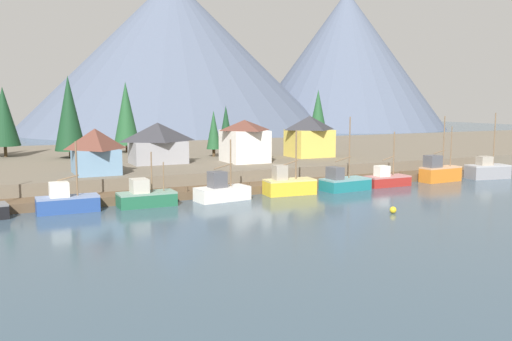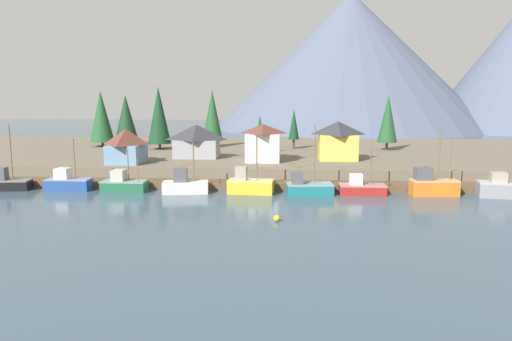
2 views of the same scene
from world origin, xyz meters
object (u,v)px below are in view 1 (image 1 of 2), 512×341
object	(u,v)px
fishing_boat_yellow	(289,185)
conifer_back_right	(226,123)
conifer_back_left	(126,113)
channel_buoy	(393,210)
fishing_boat_green	(145,197)
fishing_boat_teal	(344,183)
house_grey	(158,143)
fishing_boat_blue	(66,201)
fishing_boat_orange	(439,172)
fishing_boat_grey	(487,170)
house_yellow	(309,136)
house_white	(245,141)
fishing_boat_white	(222,191)
conifer_mid_left	(214,130)
house_blue	(95,151)
conifer_centre	(318,114)
conifer_near_left	(69,113)
conifer_near_right	(4,116)
fishing_boat_red	(386,179)

from	to	relation	value
fishing_boat_yellow	conifer_back_right	bearing A→B (deg)	84.06
conifer_back_left	conifer_back_right	bearing A→B (deg)	-8.88
channel_buoy	fishing_boat_green	bearing A→B (deg)	145.86
fishing_boat_teal	house_grey	size ratio (longest dim) A/B	1.18
fishing_boat_green	channel_buoy	xyz separation A→B (m)	(22.11, -14.99, -0.71)
fishing_boat_blue	channel_buoy	bearing A→B (deg)	-26.31
fishing_boat_orange	fishing_boat_grey	world-z (taller)	fishing_boat_grey
fishing_boat_blue	house_yellow	bearing A→B (deg)	24.06
fishing_boat_teal	house_white	distance (m)	17.81
house_white	house_grey	bearing A→B (deg)	163.12
house_yellow	conifer_back_left	distance (m)	32.58
fishing_boat_white	conifer_back_right	world-z (taller)	conifer_back_right
fishing_boat_white	fishing_boat_teal	bearing A→B (deg)	-7.91
fishing_boat_yellow	conifer_back_left	world-z (taller)	conifer_back_left
conifer_back_right	conifer_mid_left	bearing A→B (deg)	-121.82
fishing_boat_teal	conifer_back_left	distance (m)	44.07
house_blue	conifer_centre	distance (m)	52.40
fishing_boat_white	conifer_back_right	bearing A→B (deg)	58.75
fishing_boat_teal	house_yellow	bearing A→B (deg)	67.64
fishing_boat_grey	house_grey	bearing A→B (deg)	165.70
fishing_boat_yellow	conifer_centre	distance (m)	43.53
fishing_boat_grey	channel_buoy	bearing A→B (deg)	-144.95
conifer_mid_left	conifer_back_left	size ratio (longest dim) A/B	0.61
house_yellow	conifer_back_right	xyz separation A→B (m)	(-7.42, 17.54, 1.66)
fishing_boat_blue	house_white	world-z (taller)	house_white
fishing_boat_green	conifer_near_left	world-z (taller)	conifer_near_left
fishing_boat_blue	fishing_boat_green	world-z (taller)	fishing_boat_blue
fishing_boat_white	conifer_near_right	size ratio (longest dim) A/B	0.63
conifer_centre	conifer_back_right	bearing A→B (deg)	176.11
fishing_boat_blue	house_yellow	world-z (taller)	house_yellow
fishing_boat_white	conifer_mid_left	distance (m)	27.41
fishing_boat_blue	fishing_boat_green	bearing A→B (deg)	-1.41
fishing_boat_yellow	channel_buoy	xyz separation A→B (m)	(4.14, -14.84, -0.85)
house_yellow	fishing_boat_blue	bearing A→B (deg)	-156.25
fishing_boat_teal	fishing_boat_grey	world-z (taller)	fishing_boat_grey
fishing_boat_green	fishing_boat_white	size ratio (longest dim) A/B	0.88
fishing_boat_green	fishing_boat_yellow	world-z (taller)	fishing_boat_yellow
conifer_near_right	conifer_mid_left	bearing A→B (deg)	-24.47
house_blue	house_grey	size ratio (longest dim) A/B	0.84
house_yellow	fishing_boat_grey	bearing A→B (deg)	-42.56
fishing_boat_blue	fishing_boat_teal	distance (m)	34.32
conifer_back_right	house_blue	bearing A→B (deg)	-138.82
fishing_boat_yellow	conifer_back_left	bearing A→B (deg)	110.80
fishing_boat_blue	house_blue	distance (m)	12.72
fishing_boat_grey	conifer_back_right	size ratio (longest dim) A/B	1.19
fishing_boat_red	conifer_centre	world-z (taller)	conifer_centre
fishing_boat_blue	fishing_boat_grey	world-z (taller)	fishing_boat_grey
conifer_near_right	conifer_back_right	bearing A→B (deg)	-5.20
house_white	conifer_back_left	bearing A→B (deg)	118.28
fishing_boat_yellow	house_grey	size ratio (longest dim) A/B	0.99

